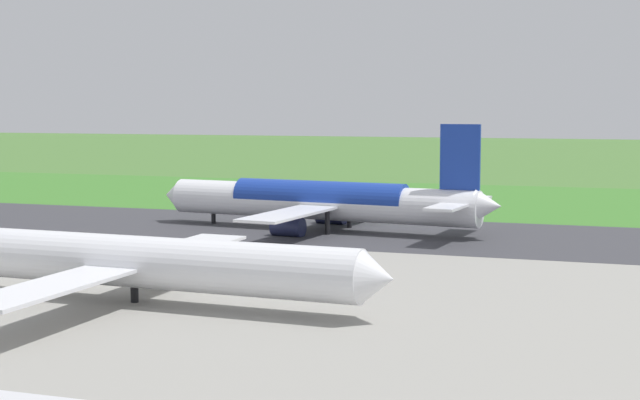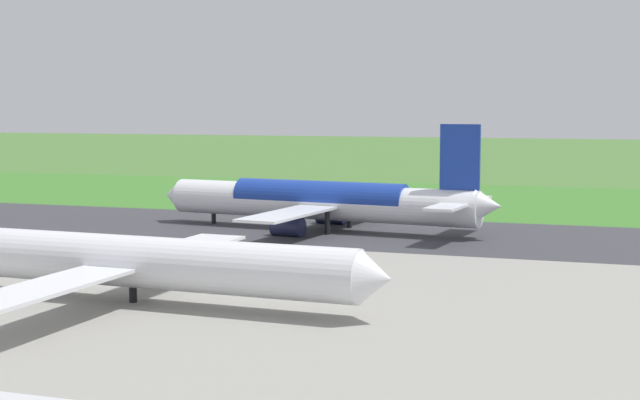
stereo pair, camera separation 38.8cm
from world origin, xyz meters
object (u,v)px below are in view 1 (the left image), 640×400
(airliner_parked_mid, at_px, (131,260))
(no_stopping_sign, at_px, (379,189))
(traffic_cone_orange, at_px, (358,197))
(airliner_main, at_px, (322,201))

(airliner_parked_mid, distance_m, no_stopping_sign, 103.51)
(no_stopping_sign, bearing_deg, airliner_parked_mid, 91.94)
(airliner_parked_mid, xyz_separation_m, traffic_cone_orange, (7.04, -100.29, -3.74))
(airliner_parked_mid, relative_size, traffic_cone_orange, 91.41)
(airliner_parked_mid, xyz_separation_m, no_stopping_sign, (3.49, -103.42, -2.30))
(traffic_cone_orange, bearing_deg, airliner_parked_mid, 94.02)
(airliner_main, xyz_separation_m, no_stopping_sign, (4.55, -50.01, -2.64))
(no_stopping_sign, height_order, traffic_cone_orange, no_stopping_sign)
(airliner_main, height_order, no_stopping_sign, airliner_main)
(airliner_main, relative_size, traffic_cone_orange, 98.43)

